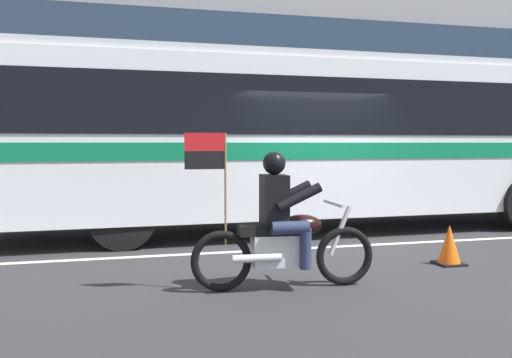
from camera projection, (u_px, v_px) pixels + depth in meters
name	position (u px, v px, depth m)	size (l,w,h in m)	color
ground_plane	(318.00, 241.00, 9.36)	(60.00, 60.00, 0.00)	#2B2B2D
sidewalk_curb	(247.00, 204.00, 14.28)	(28.00, 3.80, 0.15)	#B7B2A8
lane_center_stripe	(331.00, 247.00, 8.78)	(26.60, 0.14, 0.01)	silver
transit_bus	(330.00, 131.00, 10.57)	(12.75, 2.86, 3.22)	silver
motorcycle_with_rider	(282.00, 231.00, 6.25)	(2.19, 0.64, 1.78)	black
fire_hydrant	(468.00, 187.00, 14.21)	(0.22, 0.30, 0.75)	gold
traffic_cone	(449.00, 246.00, 7.51)	(0.36, 0.36, 0.55)	#EA590F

